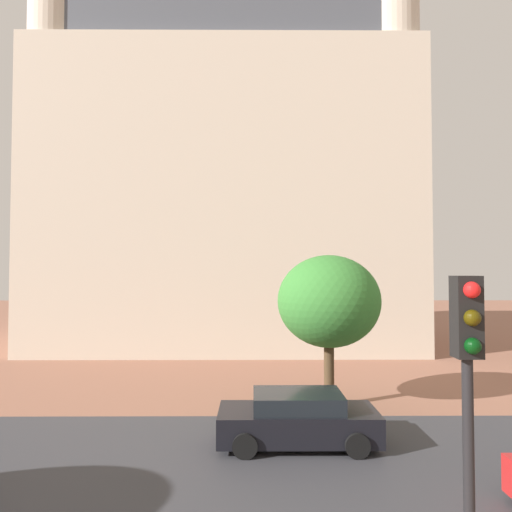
{
  "coord_description": "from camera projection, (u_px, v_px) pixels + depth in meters",
  "views": [
    {
      "loc": [
        0.03,
        -2.06,
        4.71
      ],
      "look_at": [
        0.1,
        9.94,
        5.11
      ],
      "focal_mm": 31.66,
      "sensor_mm": 36.0,
      "label": 1
    }
  ],
  "objects": [
    {
      "name": "ground_plane",
      "position": [
        252.0,
        449.0,
        11.9
      ],
      "size": [
        120.0,
        120.0,
        0.0
      ],
      "primitive_type": "plane",
      "color": "#93604C"
    },
    {
      "name": "car_black",
      "position": [
        298.0,
        419.0,
        12.23
      ],
      "size": [
        4.29,
        2.0,
        1.41
      ],
      "color": "black",
      "rests_on": "ground_plane"
    },
    {
      "name": "tree_curb_far",
      "position": [
        329.0,
        301.0,
        15.78
      ],
      "size": [
        3.58,
        3.58,
        5.27
      ],
      "color": "#4C3823",
      "rests_on": "ground_plane"
    },
    {
      "name": "traffic_light_pole",
      "position": [
        469.0,
        405.0,
        4.91
      ],
      "size": [
        0.28,
        0.34,
        4.66
      ],
      "color": "black",
      "rests_on": "ground_plane"
    },
    {
      "name": "landmark_building",
      "position": [
        229.0,
        183.0,
        30.35
      ],
      "size": [
        22.79,
        13.0,
        33.79
      ],
      "color": "beige",
      "rests_on": "ground_plane"
    },
    {
      "name": "street_asphalt_strip",
      "position": [
        252.0,
        477.0,
        10.3
      ],
      "size": [
        120.0,
        8.63,
        0.0
      ],
      "primitive_type": "cube",
      "color": "#38383D",
      "rests_on": "ground_plane"
    }
  ]
}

